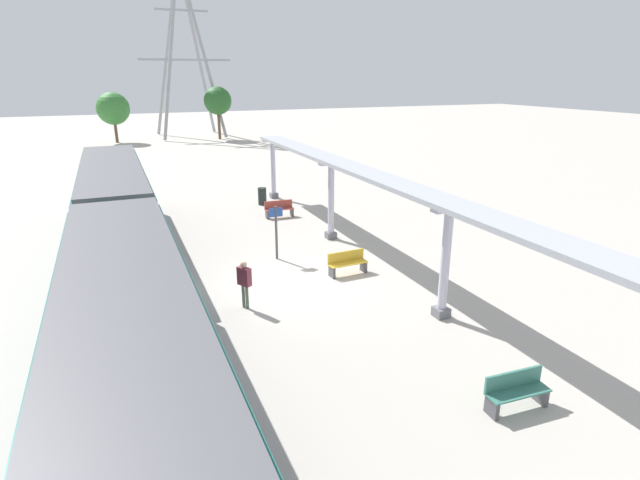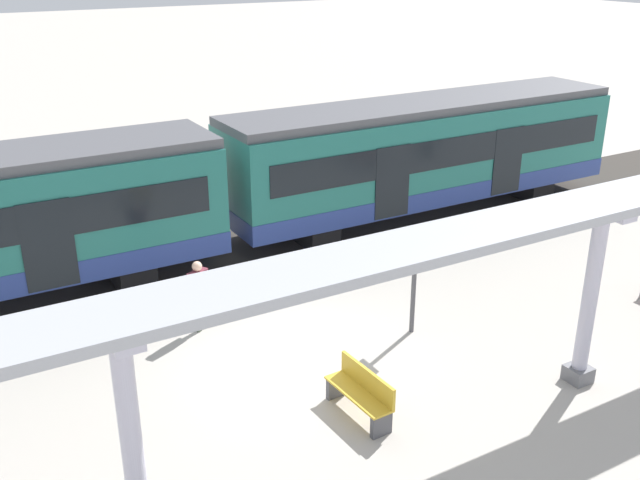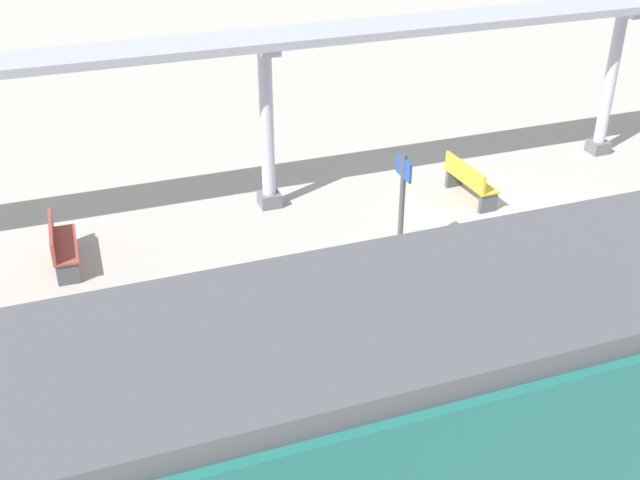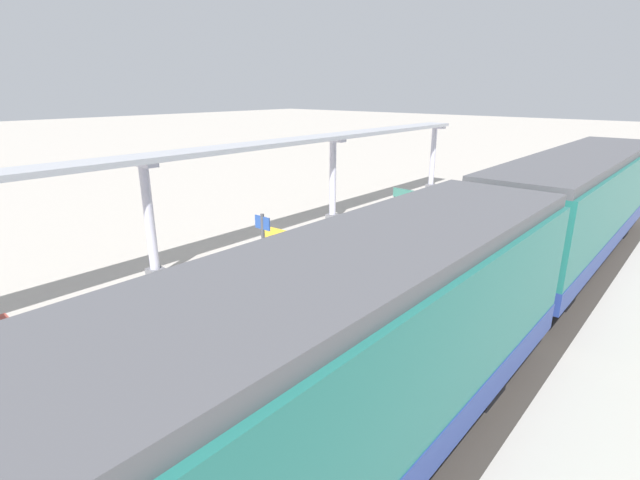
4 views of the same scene
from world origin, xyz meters
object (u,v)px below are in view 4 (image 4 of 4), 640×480
canopy_pillar_second (333,180)px  passenger_waiting_near_edge (408,240)px  canopy_pillar_nearest (433,158)px  train_near_carriage (576,204)px  bench_mid_platform (0,329)px  canopy_pillar_third (150,221)px  train_far_carriage (299,396)px  bench_far_end (281,240)px  platform_info_sign (263,245)px  bench_near_end (408,198)px

canopy_pillar_second → passenger_waiting_near_edge: (-5.40, 2.93, -0.77)m
canopy_pillar_nearest → passenger_waiting_near_edge: canopy_pillar_nearest is taller
train_near_carriage → bench_mid_platform: (7.84, 14.38, -1.39)m
canopy_pillar_second → canopy_pillar_third: bearing=90.0°
train_far_carriage → bench_far_end: size_ratio=8.28×
train_near_carriage → platform_info_sign: size_ratio=5.72×
canopy_pillar_nearest → bench_mid_platform: bearing=92.8°
bench_mid_platform → bench_far_end: size_ratio=1.00×
bench_near_end → bench_mid_platform: (0.09, 17.00, 0.00)m
canopy_pillar_nearest → bench_near_end: size_ratio=2.29×
train_near_carriage → bench_mid_platform: size_ratio=8.31×
canopy_pillar_second → platform_info_sign: (-3.09, 6.79, -0.44)m
train_far_carriage → bench_far_end: 10.66m
train_near_carriage → canopy_pillar_nearest: canopy_pillar_nearest is taller
platform_info_sign → passenger_waiting_near_edge: platform_info_sign is taller
train_near_carriage → train_far_carriage: same height
train_far_carriage → platform_info_sign: 7.47m
passenger_waiting_near_edge → platform_info_sign: bearing=59.1°
train_far_carriage → passenger_waiting_near_edge: train_far_carriage is taller
train_near_carriage → passenger_waiting_near_edge: (3.48, 4.61, -0.83)m
canopy_pillar_third → bench_near_end: canopy_pillar_third is taller
canopy_pillar_nearest → bench_far_end: bearing=95.1°
passenger_waiting_near_edge → bench_far_end: bearing=17.5°
train_far_carriage → canopy_pillar_third: size_ratio=3.60×
train_near_carriage → canopy_pillar_nearest: size_ratio=3.60×
train_near_carriage → bench_far_end: train_near_carriage is taller
canopy_pillar_third → passenger_waiting_near_edge: bearing=-134.7°
bench_near_end → bench_far_end: 8.57m
train_far_carriage → bench_near_end: size_ratio=8.27×
canopy_pillar_second → bench_far_end: canopy_pillar_second is taller
platform_info_sign → train_far_carriage: bearing=141.0°
train_far_carriage → canopy_pillar_third: canopy_pillar_third is taller
train_near_carriage → passenger_waiting_near_edge: train_near_carriage is taller
canopy_pillar_second → canopy_pillar_nearest: bearing=-90.0°
canopy_pillar_third → bench_mid_platform: bearing=103.6°
canopy_pillar_third → bench_mid_platform: size_ratio=2.31×
canopy_pillar_second → canopy_pillar_third: (0.00, 8.38, 0.00)m
canopy_pillar_third → platform_info_sign: size_ratio=1.59×
canopy_pillar_nearest → passenger_waiting_near_edge: bearing=114.8°
canopy_pillar_second → passenger_waiting_near_edge: bearing=151.5°
canopy_pillar_third → platform_info_sign: (-3.09, -1.59, -0.44)m
bench_far_end → passenger_waiting_near_edge: passenger_waiting_near_edge is taller
canopy_pillar_third → bench_far_end: 4.48m
train_near_carriage → bench_far_end: 9.84m
canopy_pillar_third → bench_near_end: (-1.13, -12.69, -1.33)m
canopy_pillar_second → bench_near_end: canopy_pillar_second is taller
canopy_pillar_third → platform_info_sign: canopy_pillar_third is taller
train_far_carriage → train_near_carriage: bearing=-90.0°
canopy_pillar_second → canopy_pillar_third: 8.38m
canopy_pillar_nearest → train_far_carriage: bearing=113.7°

